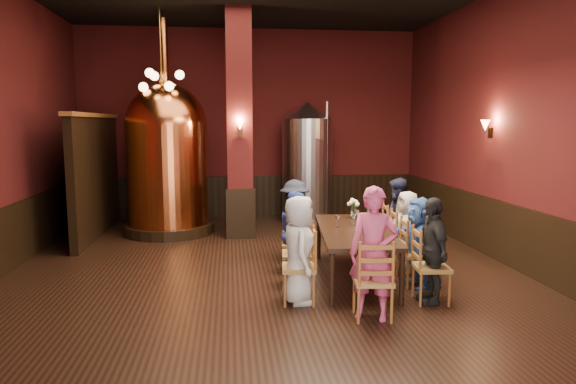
{
  "coord_description": "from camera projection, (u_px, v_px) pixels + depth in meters",
  "views": [
    {
      "loc": [
        -0.51,
        -7.5,
        2.28
      ],
      "look_at": [
        0.37,
        0.2,
        1.24
      ],
      "focal_mm": 32.0,
      "sensor_mm": 36.0,
      "label": 1
    }
  ],
  "objects": [
    {
      "name": "pendant_cluster",
      "position": [
        162.0,
        81.0,
        9.98
      ],
      "size": [
        0.9,
        0.9,
        1.7
      ],
      "primitive_type": null,
      "color": "#A57226",
      "rests_on": "room"
    },
    {
      "name": "column",
      "position": [
        239.0,
        125.0,
        10.17
      ],
      "size": [
        0.58,
        0.58,
        4.5
      ],
      "primitive_type": "cube",
      "color": "#440E13",
      "rests_on": "ground"
    },
    {
      "name": "person_5",
      "position": [
        418.0,
        242.0,
        7.2
      ],
      "size": [
        0.5,
        1.21,
        1.27
      ],
      "primitive_type": "imported",
      "rotation": [
        0.0,
        0.0,
        4.82
      ],
      "color": "#3963AB",
      "rests_on": "ground"
    },
    {
      "name": "wine_glass_6",
      "position": [
        357.0,
        215.0,
        8.11
      ],
      "size": [
        0.07,
        0.07,
        0.17
      ],
      "primitive_type": null,
      "color": "white",
      "rests_on": "dining_table"
    },
    {
      "name": "person_3",
      "position": [
        295.0,
        221.0,
        8.49
      ],
      "size": [
        0.61,
        0.93,
        1.36
      ],
      "primitive_type": "imported",
      "rotation": [
        0.0,
        0.0,
        1.69
      ],
      "color": "black",
      "rests_on": "ground"
    },
    {
      "name": "person_8",
      "position": [
        373.0,
        253.0,
        5.96
      ],
      "size": [
        0.68,
        0.59,
        1.57
      ],
      "primitive_type": "imported",
      "rotation": [
        0.0,
        0.0,
        5.83
      ],
      "color": "#B43C64",
      "rests_on": "ground"
    },
    {
      "name": "chair_3",
      "position": [
        295.0,
        234.0,
        8.52
      ],
      "size": [
        0.5,
        0.5,
        0.92
      ],
      "primitive_type": null,
      "rotation": [
        0.0,
        0.0,
        -1.67
      ],
      "color": "brown",
      "rests_on": "ground"
    },
    {
      "name": "dining_table",
      "position": [
        355.0,
        233.0,
        7.51
      ],
      "size": [
        1.24,
        2.49,
        0.75
      ],
      "rotation": [
        0.0,
        0.0,
        -0.1
      ],
      "color": "black",
      "rests_on": "ground"
    },
    {
      "name": "wine_glass_2",
      "position": [
        380.0,
        233.0,
        6.81
      ],
      "size": [
        0.07,
        0.07,
        0.17
      ],
      "primitive_type": null,
      "color": "white",
      "rests_on": "dining_table"
    },
    {
      "name": "wine_glass_3",
      "position": [
        352.0,
        217.0,
        7.95
      ],
      "size": [
        0.07,
        0.07,
        0.17
      ],
      "primitive_type": null,
      "color": "white",
      "rests_on": "dining_table"
    },
    {
      "name": "person_1",
      "position": [
        297.0,
        242.0,
        7.18
      ],
      "size": [
        0.33,
        0.47,
        1.26
      ],
      "primitive_type": "imported",
      "rotation": [
        0.0,
        0.0,
        1.63
      ],
      "color": "#9E1B40",
      "rests_on": "ground"
    },
    {
      "name": "chair_5",
      "position": [
        418.0,
        254.0,
        7.22
      ],
      "size": [
        0.5,
        0.5,
        0.92
      ],
      "primitive_type": null,
      "rotation": [
        0.0,
        0.0,
        1.47
      ],
      "color": "brown",
      "rests_on": "ground"
    },
    {
      "name": "chair_4",
      "position": [
        431.0,
        267.0,
        6.56
      ],
      "size": [
        0.5,
        0.5,
        0.92
      ],
      "primitive_type": null,
      "rotation": [
        0.0,
        0.0,
        1.47
      ],
      "color": "brown",
      "rests_on": "ground"
    },
    {
      "name": "chair_2",
      "position": [
        296.0,
        243.0,
        7.86
      ],
      "size": [
        0.5,
        0.5,
        0.92
      ],
      "primitive_type": null,
      "rotation": [
        0.0,
        0.0,
        -1.67
      ],
      "color": "brown",
      "rests_on": "ground"
    },
    {
      "name": "chair_6",
      "position": [
        406.0,
        243.0,
        7.88
      ],
      "size": [
        0.5,
        0.5,
        0.92
      ],
      "primitive_type": null,
      "rotation": [
        0.0,
        0.0,
        1.47
      ],
      "color": "brown",
      "rests_on": "ground"
    },
    {
      "name": "wine_glass_1",
      "position": [
        373.0,
        220.0,
        7.77
      ],
      "size": [
        0.07,
        0.07,
        0.17
      ],
      "primitive_type": null,
      "color": "white",
      "rests_on": "dining_table"
    },
    {
      "name": "room",
      "position": [
        264.0,
        126.0,
        7.44
      ],
      "size": [
        10.0,
        10.02,
        4.5
      ],
      "color": "black",
      "rests_on": "ground"
    },
    {
      "name": "wainscot_back",
      "position": [
        251.0,
        197.0,
        12.56
      ],
      "size": [
        7.9,
        0.08,
        1.0
      ],
      "primitive_type": "cube",
      "color": "black",
      "rests_on": "ground"
    },
    {
      "name": "wine_glass_7",
      "position": [
        362.0,
        227.0,
        7.22
      ],
      "size": [
        0.07,
        0.07,
        0.17
      ],
      "primitive_type": null,
      "color": "white",
      "rests_on": "dining_table"
    },
    {
      "name": "wine_glass_5",
      "position": [
        354.0,
        220.0,
        7.72
      ],
      "size": [
        0.07,
        0.07,
        0.17
      ],
      "primitive_type": null,
      "color": "white",
      "rests_on": "dining_table"
    },
    {
      "name": "chair_1",
      "position": [
        297.0,
        254.0,
        7.2
      ],
      "size": [
        0.5,
        0.5,
        0.92
      ],
      "primitive_type": null,
      "rotation": [
        0.0,
        0.0,
        -1.67
      ],
      "color": "brown",
      "rests_on": "ground"
    },
    {
      "name": "person_2",
      "position": [
        296.0,
        232.0,
        7.83
      ],
      "size": [
        0.39,
        0.65,
        1.26
      ],
      "primitive_type": "imported",
      "rotation": [
        0.0,
        0.0,
        1.73
      ],
      "color": "navy",
      "rests_on": "ground"
    },
    {
      "name": "person_6",
      "position": [
        407.0,
        232.0,
        7.85
      ],
      "size": [
        0.47,
        0.66,
        1.26
      ],
      "primitive_type": "imported",
      "rotation": [
        0.0,
        0.0,
        4.83
      ],
      "color": "#BEB2A7",
      "rests_on": "ground"
    },
    {
      "name": "chair_0",
      "position": [
        299.0,
        267.0,
        6.54
      ],
      "size": [
        0.5,
        0.5,
        0.92
      ],
      "primitive_type": null,
      "rotation": [
        0.0,
        0.0,
        -1.67
      ],
      "color": "brown",
      "rests_on": "ground"
    },
    {
      "name": "copper_kettle",
      "position": [
        167.0,
        157.0,
        10.57
      ],
      "size": [
        1.89,
        1.89,
        4.36
      ],
      "rotation": [
        0.0,
        0.0,
        0.17
      ],
      "color": "black",
      "rests_on": "ground"
    },
    {
      "name": "steel_vessel",
      "position": [
        307.0,
        163.0,
        11.79
      ],
      "size": [
        1.38,
        1.38,
        2.76
      ],
      "rotation": [
        0.0,
        0.0,
        -0.24
      ],
      "color": "#B2B2B7",
      "rests_on": "ground"
    },
    {
      "name": "person_4",
      "position": [
        432.0,
        250.0,
        6.53
      ],
      "size": [
        0.34,
        0.8,
        1.36
      ],
      "primitive_type": "imported",
      "rotation": [
        0.0,
        0.0,
        4.7
      ],
      "color": "black",
      "rests_on": "ground"
    },
    {
      "name": "rose_vase",
      "position": [
        354.0,
        205.0,
        8.29
      ],
      "size": [
        0.2,
        0.2,
        0.33
      ],
      "color": "white",
      "rests_on": "dining_table"
    },
    {
      "name": "chair_8",
      "position": [
        373.0,
        280.0,
        6.0
      ],
      "size": [
        0.5,
        0.5,
        0.92
      ],
      "primitive_type": null,
      "rotation": [
        0.0,
        0.0,
        3.04
      ],
      "color": "brown",
      "rests_on": "ground"
    },
    {
      "name": "sconce_column",
      "position": [
        240.0,
        128.0,
        9.88
      ],
      "size": [
        0.2,
        0.2,
        0.36
      ],
      "primitive_type": null,
      "rotation": [
        0.0,
        0.0,
        3.14
      ],
      "color": "black",
      "rests_on": "column"
    },
    {
      "name": "chair_7",
      "position": [
        397.0,
        234.0,
        8.54
      ],
      "size": [
        0.5,
        0.5,
        0.92
      ],
      "primitive_type": null,
      "rotation": [
        0.0,
        0.0,
        1.47
      ],
      "color": "brown",
      "rests_on": "ground"
    },
    {
      "name": "partition",
      "position": [
        96.0,
        177.0,
        10.37
      ],
      "size": [
        0.22,
        3.5,
        2.4
      ],
      "primitive_type": "cube",
      "color": "black",
      "rests_on": "ground"
    },
    {
      "name": "person_7",
      "position": [
        397.0,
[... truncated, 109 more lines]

